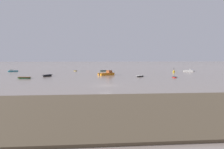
% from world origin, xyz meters
% --- Properties ---
extents(ground_plane, '(800.00, 800.00, 0.00)m').
position_xyz_m(ground_plane, '(0.00, 0.00, 0.00)').
color(ground_plane, gray).
extents(mudflat_shore, '(384.76, 19.25, 0.23)m').
position_xyz_m(mudflat_shore, '(-1.87, -22.40, 0.12)').
color(mudflat_shore, brown).
rests_on(mudflat_shore, ground).
extents(rowboat_moored_0, '(1.07, 2.88, 0.45)m').
position_xyz_m(rowboat_moored_0, '(21.80, 17.07, 0.12)').
color(rowboat_moored_0, red).
rests_on(rowboat_moored_0, ground).
extents(motorboat_moored_1, '(5.45, 3.84, 1.78)m').
position_xyz_m(motorboat_moored_1, '(40.33, 46.40, 0.24)').
color(motorboat_moored_1, white).
rests_on(motorboat_moored_1, ground).
extents(rowboat_moored_1, '(3.37, 3.54, 0.57)m').
position_xyz_m(rowboat_moored_1, '(12.36, 21.71, 0.16)').
color(rowboat_moored_1, black).
rests_on(rowboat_moored_1, ground).
extents(motorboat_moored_2, '(6.73, 5.42, 2.49)m').
position_xyz_m(motorboat_moored_2, '(2.73, 29.08, 0.38)').
color(motorboat_moored_2, orange).
rests_on(motorboat_moored_2, ground).
extents(rowboat_moored_2, '(4.16, 1.99, 0.63)m').
position_xyz_m(rowboat_moored_2, '(-22.44, 18.26, 0.17)').
color(rowboat_moored_2, '#23602D').
rests_on(rowboat_moored_2, ground).
extents(rowboat_moored_3, '(2.27, 2.96, 0.45)m').
position_xyz_m(rowboat_moored_3, '(-10.78, 55.08, 0.12)').
color(rowboat_moored_3, gold).
rests_on(rowboat_moored_3, ground).
extents(motorboat_moored_3, '(4.56, 2.44, 1.65)m').
position_xyz_m(motorboat_moored_3, '(-38.31, 52.60, 0.25)').
color(motorboat_moored_3, '#197084').
rests_on(motorboat_moored_3, ground).
extents(rowboat_moored_4, '(3.93, 2.67, 0.59)m').
position_xyz_m(rowboat_moored_4, '(2.25, 52.45, 0.16)').
color(rowboat_moored_4, '#23602D').
rests_on(rowboat_moored_4, ground).
extents(rowboat_moored_5, '(3.11, 4.94, 0.74)m').
position_xyz_m(rowboat_moored_5, '(-17.46, 25.70, 0.20)').
color(rowboat_moored_5, black).
rests_on(rowboat_moored_5, ground).
extents(channel_buoy, '(0.90, 0.90, 2.30)m').
position_xyz_m(channel_buoy, '(30.51, 39.99, 0.46)').
color(channel_buoy, gold).
rests_on(channel_buoy, ground).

